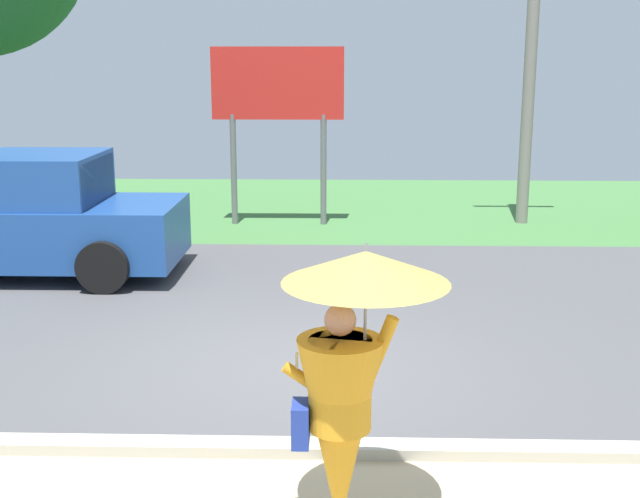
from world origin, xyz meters
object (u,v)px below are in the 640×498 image
at_px(monk_pedestrian, 347,380).
at_px(roadside_billboard, 278,96).
at_px(pickup_truck, 13,219).
at_px(utility_pole, 531,49).

distance_m(monk_pedestrian, roadside_billboard, 11.22).
height_order(pickup_truck, utility_pole, utility_pole).
relative_size(monk_pedestrian, utility_pole, 0.32).
xyz_separation_m(monk_pedestrian, roadside_billboard, (-1.33, 11.06, 1.39)).
xyz_separation_m(utility_pole, roadside_billboard, (-4.95, -0.28, -0.91)).
distance_m(utility_pole, roadside_billboard, 5.04).
height_order(pickup_truck, roadside_billboard, roadside_billboard).
xyz_separation_m(pickup_truck, utility_pole, (8.75, 4.30, 2.58)).
bearing_deg(pickup_truck, monk_pedestrian, -48.96).
bearing_deg(monk_pedestrian, roadside_billboard, 107.36).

